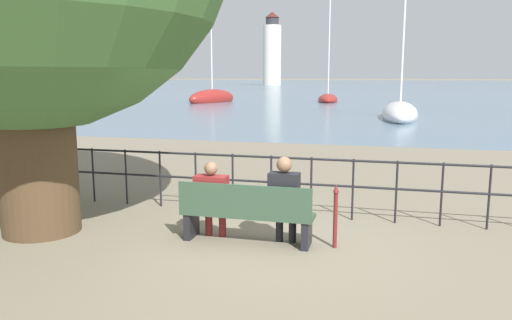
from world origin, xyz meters
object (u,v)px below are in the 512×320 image
Objects in this scene: park_bench at (246,214)px; sailboat_4 at (328,99)px; sailboat_3 at (212,98)px; seated_person_left at (212,196)px; seated_person_right at (284,197)px; harbor_lighthouse at (272,51)px; sailboat_2 at (400,113)px; closed_umbrella at (336,213)px.

sailboat_4 reaches higher than park_bench.
seated_person_left is at bearing -52.27° from sailboat_3.
seated_person_right is 0.07× the size of harbor_lighthouse.
park_bench is 0.59m from seated_person_left.
sailboat_4 is (-3.62, 41.35, -0.14)m from park_bench.
park_bench is at bearing -77.25° from harbor_lighthouse.
park_bench is 23.65m from sailboat_2.
seated_person_left reaches higher than park_bench.
sailboat_4 is 0.50× the size of harbor_lighthouse.
harbor_lighthouse is at bearing 102.53° from seated_person_left.
sailboat_4 reaches higher than seated_person_right.
sailboat_4 is at bearing -73.68° from harbor_lighthouse.
sailboat_4 is (-4.17, 41.28, -0.42)m from seated_person_right.
closed_umbrella is at bearing -49.81° from sailboat_3.
harbor_lighthouse is at bearing 99.57° from sailboat_4.
sailboat_4 is (10.35, 3.78, -0.08)m from sailboat_3.
closed_umbrella is 0.09× the size of sailboat_4.
sailboat_2 reaches higher than seated_person_left.
park_bench is at bearing -91.74° from sailboat_4.
seated_person_left is 0.06× the size of harbor_lighthouse.
sailboat_2 is (1.36, 23.37, -0.19)m from closed_umbrella.
sailboat_4 is (-4.89, 41.22, -0.22)m from closed_umbrella.
park_bench is 41.51m from sailboat_4.
sailboat_4 reaches higher than seated_person_left.
sailboat_3 is (-13.42, 37.49, -0.27)m from seated_person_left.
closed_umbrella is at bearing -76.69° from harbor_lighthouse.
sailboat_3 is (-13.97, 37.57, -0.06)m from park_bench.
sailboat_2 reaches higher than sailboat_4.
seated_person_left is 1.28× the size of closed_umbrella.
harbor_lighthouse reaches higher than park_bench.
seated_person_right is 40.21m from sailboat_3.
sailboat_2 is at bearing 83.61° from park_bench.
harbor_lighthouse is (-14.95, 90.19, 8.66)m from sailboat_3.
park_bench is 1.51× the size of seated_person_right.
sailboat_3 reaches higher than seated_person_right.
seated_person_left is at bearing -97.55° from sailboat_2.
sailboat_4 reaches higher than sailboat_3.
closed_umbrella is 0.08× the size of sailboat_2.
sailboat_3 reaches higher than seated_person_left.
sailboat_2 reaches higher than park_bench.
closed_umbrella is 41.51m from sailboat_4.
closed_umbrella is at bearing 4.59° from seated_person_right.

